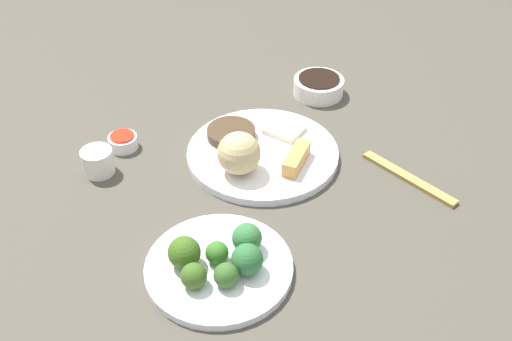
% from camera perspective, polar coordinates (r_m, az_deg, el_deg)
% --- Properties ---
extents(tabletop, '(2.20, 2.20, 0.02)m').
position_cam_1_polar(tabletop, '(1.22, 2.63, 0.46)').
color(tabletop, '#474338').
rests_on(tabletop, ground).
extents(main_plate, '(0.30, 0.30, 0.02)m').
position_cam_1_polar(main_plate, '(1.22, 0.63, 1.58)').
color(main_plate, white).
rests_on(main_plate, tabletop).
extents(rice_scoop, '(0.08, 0.08, 0.08)m').
position_cam_1_polar(rice_scoop, '(1.14, -1.60, 1.60)').
color(rice_scoop, tan).
rests_on(rice_scoop, main_plate).
extents(spring_roll, '(0.10, 0.05, 0.03)m').
position_cam_1_polar(spring_roll, '(1.17, 3.76, 1.12)').
color(spring_roll, '#CF9146').
rests_on(spring_roll, main_plate).
extents(crab_rangoon_wonton, '(0.09, 0.09, 0.01)m').
position_cam_1_polar(crab_rangoon_wonton, '(1.26, 2.65, 3.81)').
color(crab_rangoon_wonton, beige).
rests_on(crab_rangoon_wonton, main_plate).
extents(stir_fry_heap, '(0.10, 0.10, 0.02)m').
position_cam_1_polar(stir_fry_heap, '(1.25, -2.32, 3.48)').
color(stir_fry_heap, '#42301E').
rests_on(stir_fry_heap, main_plate).
extents(broccoli_plate, '(0.24, 0.24, 0.01)m').
position_cam_1_polar(broccoli_plate, '(1.00, -3.45, -8.98)').
color(broccoli_plate, white).
rests_on(broccoli_plate, tabletop).
extents(broccoli_floret_0, '(0.05, 0.05, 0.05)m').
position_cam_1_polar(broccoli_floret_0, '(1.00, -0.85, -6.26)').
color(broccoli_floret_0, '#316E38').
rests_on(broccoli_floret_0, broccoli_plate).
extents(broccoli_floret_1, '(0.04, 0.04, 0.04)m').
position_cam_1_polar(broccoli_floret_1, '(0.99, -3.64, -7.61)').
color(broccoli_floret_1, '#356E23').
rests_on(broccoli_floret_1, broccoli_plate).
extents(broccoli_floret_2, '(0.05, 0.05, 0.05)m').
position_cam_1_polar(broccoli_floret_2, '(0.96, -0.82, -8.24)').
color(broccoli_floret_2, '#2B6333').
rests_on(broccoli_floret_2, broccoli_plate).
extents(broccoli_floret_3, '(0.04, 0.04, 0.04)m').
position_cam_1_polar(broccoli_floret_3, '(0.95, -2.78, -9.66)').
color(broccoli_floret_3, '#345E26').
rests_on(broccoli_floret_3, broccoli_plate).
extents(broccoli_floret_4, '(0.05, 0.05, 0.05)m').
position_cam_1_polar(broccoli_floret_4, '(0.98, -6.66, -7.55)').
color(broccoli_floret_4, '#385C1A').
rests_on(broccoli_floret_4, broccoli_plate).
extents(broccoli_floret_5, '(0.04, 0.04, 0.04)m').
position_cam_1_polar(broccoli_floret_5, '(0.95, -5.79, -9.69)').
color(broccoli_floret_5, '#39591E').
rests_on(broccoli_floret_5, broccoli_plate).
extents(soy_sauce_bowl, '(0.11, 0.11, 0.04)m').
position_cam_1_polar(soy_sauce_bowl, '(1.42, 5.81, 7.74)').
color(soy_sauce_bowl, white).
rests_on(soy_sauce_bowl, tabletop).
extents(soy_sauce_bowl_liquid, '(0.09, 0.09, 0.00)m').
position_cam_1_polar(soy_sauce_bowl_liquid, '(1.41, 5.87, 8.48)').
color(soy_sauce_bowl_liquid, black).
rests_on(soy_sauce_bowl_liquid, soy_sauce_bowl).
extents(sauce_ramekin_sweet_and_sour, '(0.06, 0.06, 0.03)m').
position_cam_1_polar(sauce_ramekin_sweet_and_sour, '(1.27, -12.21, 2.59)').
color(sauce_ramekin_sweet_and_sour, white).
rests_on(sauce_ramekin_sweet_and_sour, tabletop).
extents(sauce_ramekin_sweet_and_sour_liquid, '(0.05, 0.05, 0.00)m').
position_cam_1_polar(sauce_ramekin_sweet_and_sour_liquid, '(1.26, -12.30, 3.15)').
color(sauce_ramekin_sweet_and_sour_liquid, red).
rests_on(sauce_ramekin_sweet_and_sour_liquid, sauce_ramekin_sweet_and_sour).
extents(teacup, '(0.06, 0.06, 0.05)m').
position_cam_1_polar(teacup, '(1.21, -14.45, 0.81)').
color(teacup, white).
rests_on(teacup, tabletop).
extents(chopsticks_pair, '(0.15, 0.17, 0.01)m').
position_cam_1_polar(chopsticks_pair, '(1.20, 13.96, -0.69)').
color(chopsticks_pair, '#A08244').
rests_on(chopsticks_pair, tabletop).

